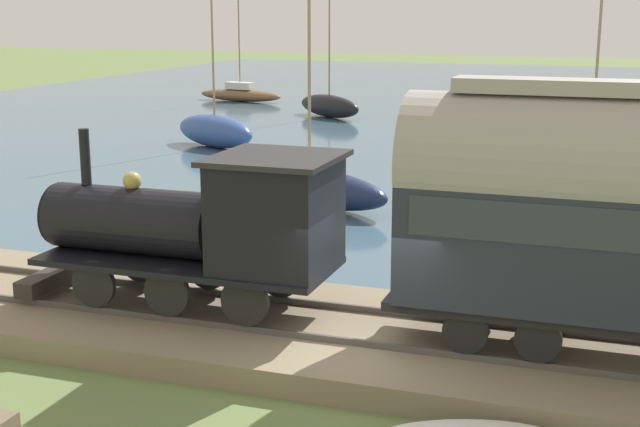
{
  "coord_description": "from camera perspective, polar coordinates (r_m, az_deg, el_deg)",
  "views": [
    {
      "loc": [
        -13.8,
        -3.92,
        6.19
      ],
      "look_at": [
        6.48,
        3.08,
        1.16
      ],
      "focal_mm": 50.0,
      "sensor_mm": 36.0,
      "label": 1
    }
  ],
  "objects": [
    {
      "name": "sailboat_navy",
      "position": [
        28.02,
        -0.67,
        1.89
      ],
      "size": [
        3.72,
        6.23,
        7.78
      ],
      "rotation": [
        0.0,
        0.0,
        -0.41
      ],
      "color": "#192347",
      "rests_on": "harbor_water"
    },
    {
      "name": "sailboat_brown",
      "position": [
        59.44,
        -5.13,
        7.64
      ],
      "size": [
        2.21,
        6.26,
        8.17
      ],
      "rotation": [
        0.0,
        0.0,
        -0.14
      ],
      "color": "brown",
      "rests_on": "harbor_water"
    },
    {
      "name": "sailboat_black",
      "position": [
        50.67,
        0.59,
        6.95
      ],
      "size": [
        3.93,
        4.92,
        9.68
      ],
      "rotation": [
        0.0,
        0.0,
        -0.61
      ],
      "color": "black",
      "rests_on": "harbor_water"
    },
    {
      "name": "rail_embankment",
      "position": [
        16.38,
        3.9,
        -8.21
      ],
      "size": [
        4.77,
        56.0,
        0.57
      ],
      "color": "#84755B",
      "rests_on": "ground"
    },
    {
      "name": "steam_locomotive",
      "position": [
        16.92,
        -7.04,
        -0.55
      ],
      "size": [
        2.31,
        6.29,
        3.29
      ],
      "color": "black",
      "rests_on": "rail_embankment"
    },
    {
      "name": "sailboat_green",
      "position": [
        32.69,
        16.9,
        2.92
      ],
      "size": [
        3.15,
        4.19,
        7.92
      ],
      "rotation": [
        0.0,
        0.0,
        -0.44
      ],
      "color": "#236B42",
      "rests_on": "harbor_water"
    },
    {
      "name": "sailboat_blue",
      "position": [
        40.14,
        -6.74,
        5.32
      ],
      "size": [
        3.65,
        5.09,
        9.47
      ],
      "rotation": [
        0.0,
        0.0,
        -0.47
      ],
      "color": "#335199",
      "rests_on": "harbor_water"
    },
    {
      "name": "ground_plane",
      "position": [
        15.62,
        2.97,
        -10.18
      ],
      "size": [
        200.0,
        200.0,
        0.0
      ],
      "primitive_type": "plane",
      "color": "#607542"
    },
    {
      "name": "rowboat_off_pier",
      "position": [
        22.52,
        10.4,
        -2.44
      ],
      "size": [
        1.55,
        2.27,
        0.4
      ],
      "rotation": [
        0.0,
        0.0,
        -0.38
      ],
      "color": "#B7B2A3",
      "rests_on": "harbor_water"
    },
    {
      "name": "harbor_water",
      "position": [
        57.89,
        15.16,
        6.59
      ],
      "size": [
        80.0,
        80.0,
        0.01
      ],
      "color": "#426075",
      "rests_on": "ground"
    }
  ]
}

